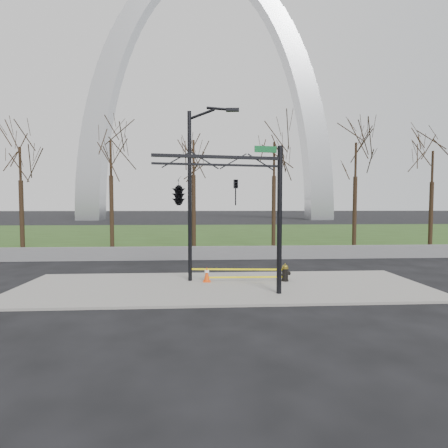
{
  "coord_description": "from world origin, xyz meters",
  "views": [
    {
      "loc": [
        -0.84,
        -14.98,
        3.62
      ],
      "look_at": [
        0.16,
        2.0,
        2.73
      ],
      "focal_mm": 27.38,
      "sensor_mm": 36.0,
      "label": 1
    }
  ],
  "objects": [
    {
      "name": "fire_hydrant",
      "position": [
        2.97,
        0.71,
        0.48
      ],
      "size": [
        0.51,
        0.36,
        0.83
      ],
      "rotation": [
        0.0,
        0.0,
        0.41
      ],
      "color": "black",
      "rests_on": "sidewalk"
    },
    {
      "name": "grass_strip",
      "position": [
        0.0,
        30.0,
        0.03
      ],
      "size": [
        120.0,
        40.0,
        0.06
      ],
      "primitive_type": "cube",
      "color": "#283E16",
      "rests_on": "ground"
    },
    {
      "name": "street_light",
      "position": [
        -1.27,
        1.06,
        4.69
      ],
      "size": [
        2.39,
        0.38,
        8.21
      ],
      "rotation": [
        0.0,
        0.0,
        -0.08
      ],
      "color": "black",
      "rests_on": "ground"
    },
    {
      "name": "gateway_arch",
      "position": [
        0.0,
        75.0,
        32.5
      ],
      "size": [
        66.0,
        6.0,
        65.0
      ],
      "primitive_type": null,
      "color": "silver",
      "rests_on": "ground"
    },
    {
      "name": "guardrail",
      "position": [
        0.0,
        8.0,
        0.45
      ],
      "size": [
        60.0,
        0.3,
        0.9
      ],
      "primitive_type": "cube",
      "color": "#59595B",
      "rests_on": "ground"
    },
    {
      "name": "sidewalk",
      "position": [
        0.0,
        0.0,
        0.05
      ],
      "size": [
        18.0,
        6.0,
        0.1
      ],
      "primitive_type": "cube",
      "color": "gray",
      "rests_on": "ground"
    },
    {
      "name": "traffic_signal_mast",
      "position": [
        -1.03,
        -1.94,
        4.15
      ],
      "size": [
        5.06,
        2.53,
        6.0
      ],
      "rotation": [
        0.0,
        0.0,
        0.13
      ],
      "color": "black",
      "rests_on": "ground"
    },
    {
      "name": "tree_row",
      "position": [
        -1.64,
        12.0,
        4.7
      ],
      "size": [
        42.73,
        4.0,
        9.39
      ],
      "color": "black",
      "rests_on": "ground"
    },
    {
      "name": "traffic_cone",
      "position": [
        -0.71,
        0.78,
        0.44
      ],
      "size": [
        0.36,
        0.36,
        0.69
      ],
      "rotation": [
        0.0,
        0.0,
        0.01
      ],
      "color": "#E5430C",
      "rests_on": "sidewalk"
    },
    {
      "name": "ground",
      "position": [
        0.0,
        0.0,
        0.0
      ],
      "size": [
        500.0,
        500.0,
        0.0
      ],
      "primitive_type": "plane",
      "color": "black",
      "rests_on": "ground"
    },
    {
      "name": "caution_tape",
      "position": [
        0.91,
        0.83,
        0.49
      ],
      "size": [
        4.46,
        0.38,
        0.43
      ],
      "color": "yellow",
      "rests_on": "ground"
    }
  ]
}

